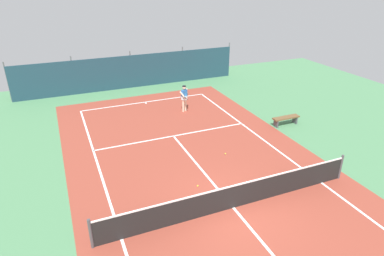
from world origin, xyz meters
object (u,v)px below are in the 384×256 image
tennis_net (234,196)px  tennis_player (184,97)px  tennis_ball_near_player (225,154)px  courtside_bench (286,119)px  tennis_ball_midcourt (198,186)px

tennis_net → tennis_player: tennis_player is taller
tennis_net → tennis_ball_near_player: 4.00m
tennis_ball_near_player → tennis_net: bearing=-113.9°
tennis_net → courtside_bench: tennis_net is taller
tennis_player → tennis_ball_near_player: tennis_player is taller
tennis_net → courtside_bench: size_ratio=6.33×
courtside_bench → tennis_ball_midcourt: bearing=-152.9°
tennis_ball_near_player → courtside_bench: size_ratio=0.04×
tennis_net → tennis_ball_midcourt: bearing=110.8°
tennis_net → tennis_ball_near_player: (1.61, 3.63, -0.48)m
tennis_ball_midcourt → tennis_player: bearing=72.1°
tennis_net → tennis_ball_near_player: tennis_net is taller
tennis_ball_midcourt → courtside_bench: (6.97, 3.57, 0.34)m
tennis_ball_near_player → tennis_ball_midcourt: size_ratio=1.00×
tennis_ball_near_player → courtside_bench: (4.70, 1.68, 0.34)m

